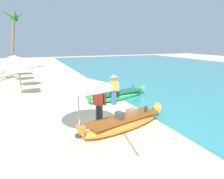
{
  "coord_description": "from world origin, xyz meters",
  "views": [
    {
      "loc": [
        -2.44,
        -7.03,
        3.33
      ],
      "look_at": [
        1.48,
        2.57,
        0.9
      ],
      "focal_mm": 33.03,
      "sensor_mm": 36.0,
      "label": 1
    }
  ],
  "objects_px": {
    "person_tourist_customer": "(99,103)",
    "palm_tree_far_behind": "(13,25)",
    "person_vendor_hatted": "(114,87)",
    "boat_orange_foreground": "(124,123)",
    "boat_green_midground": "(117,96)",
    "patio_umbrella_large": "(78,82)",
    "paddle": "(127,139)"
  },
  "relations": [
    {
      "from": "palm_tree_far_behind",
      "to": "person_vendor_hatted",
      "type": "bearing_deg",
      "value": -71.01
    },
    {
      "from": "palm_tree_far_behind",
      "to": "boat_green_midground",
      "type": "bearing_deg",
      "value": -68.15
    },
    {
      "from": "boat_green_midground",
      "to": "palm_tree_far_behind",
      "type": "height_order",
      "value": "palm_tree_far_behind"
    },
    {
      "from": "person_tourist_customer",
      "to": "paddle",
      "type": "height_order",
      "value": "person_tourist_customer"
    },
    {
      "from": "boat_green_midground",
      "to": "palm_tree_far_behind",
      "type": "xyz_separation_m",
      "value": [
        -5.69,
        14.2,
        4.76
      ]
    },
    {
      "from": "paddle",
      "to": "palm_tree_far_behind",
      "type": "bearing_deg",
      "value": 102.04
    },
    {
      "from": "patio_umbrella_large",
      "to": "palm_tree_far_behind",
      "type": "height_order",
      "value": "palm_tree_far_behind"
    },
    {
      "from": "person_vendor_hatted",
      "to": "palm_tree_far_behind",
      "type": "bearing_deg",
      "value": 108.99
    },
    {
      "from": "person_tourist_customer",
      "to": "patio_umbrella_large",
      "type": "height_order",
      "value": "patio_umbrella_large"
    },
    {
      "from": "boat_orange_foreground",
      "to": "person_tourist_customer",
      "type": "xyz_separation_m",
      "value": [
        -0.73,
        0.76,
        0.66
      ]
    },
    {
      "from": "person_vendor_hatted",
      "to": "patio_umbrella_large",
      "type": "relative_size",
      "value": 0.69
    },
    {
      "from": "person_tourist_customer",
      "to": "paddle",
      "type": "distance_m",
      "value": 1.85
    },
    {
      "from": "patio_umbrella_large",
      "to": "paddle",
      "type": "bearing_deg",
      "value": -29.83
    },
    {
      "from": "boat_orange_foreground",
      "to": "person_vendor_hatted",
      "type": "bearing_deg",
      "value": 73.92
    },
    {
      "from": "boat_orange_foreground",
      "to": "paddle",
      "type": "bearing_deg",
      "value": -106.32
    },
    {
      "from": "person_vendor_hatted",
      "to": "person_tourist_customer",
      "type": "relative_size",
      "value": 0.97
    },
    {
      "from": "person_tourist_customer",
      "to": "patio_umbrella_large",
      "type": "bearing_deg",
      "value": -145.61
    },
    {
      "from": "person_tourist_customer",
      "to": "palm_tree_far_behind",
      "type": "relative_size",
      "value": 0.26
    },
    {
      "from": "person_tourist_customer",
      "to": "paddle",
      "type": "bearing_deg",
      "value": -71.21
    },
    {
      "from": "boat_orange_foreground",
      "to": "person_vendor_hatted",
      "type": "height_order",
      "value": "person_vendor_hatted"
    },
    {
      "from": "person_vendor_hatted",
      "to": "boat_green_midground",
      "type": "bearing_deg",
      "value": 54.72
    },
    {
      "from": "boat_green_midground",
      "to": "palm_tree_far_behind",
      "type": "distance_m",
      "value": 16.02
    },
    {
      "from": "boat_green_midground",
      "to": "patio_umbrella_large",
      "type": "xyz_separation_m",
      "value": [
        -3.15,
        -3.82,
        1.73
      ]
    },
    {
      "from": "person_vendor_hatted",
      "to": "palm_tree_far_behind",
      "type": "distance_m",
      "value": 16.34
    },
    {
      "from": "person_tourist_customer",
      "to": "palm_tree_far_behind",
      "type": "xyz_separation_m",
      "value": [
        -3.51,
        17.36,
        4.06
      ]
    },
    {
      "from": "boat_green_midground",
      "to": "palm_tree_far_behind",
      "type": "bearing_deg",
      "value": 111.85
    },
    {
      "from": "boat_orange_foreground",
      "to": "patio_umbrella_large",
      "type": "xyz_separation_m",
      "value": [
        -1.7,
        0.09,
        1.69
      ]
    },
    {
      "from": "person_vendor_hatted",
      "to": "person_tourist_customer",
      "type": "bearing_deg",
      "value": -124.46
    },
    {
      "from": "person_tourist_customer",
      "to": "boat_orange_foreground",
      "type": "bearing_deg",
      "value": -45.84
    },
    {
      "from": "person_vendor_hatted",
      "to": "paddle",
      "type": "distance_m",
      "value": 4.16
    },
    {
      "from": "boat_green_midground",
      "to": "patio_umbrella_large",
      "type": "distance_m",
      "value": 5.24
    },
    {
      "from": "boat_green_midground",
      "to": "patio_umbrella_large",
      "type": "relative_size",
      "value": 1.68
    }
  ]
}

